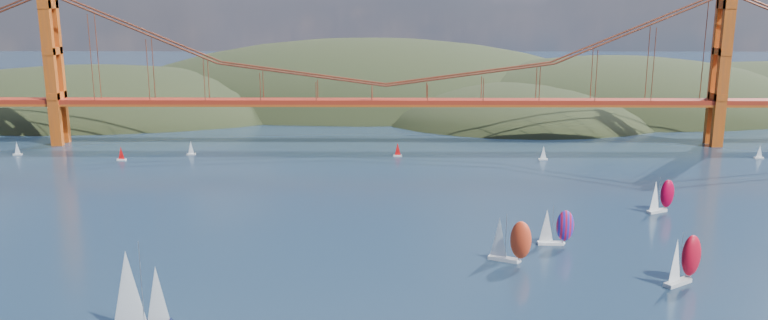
{
  "coord_description": "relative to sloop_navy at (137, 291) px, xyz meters",
  "views": [
    {
      "loc": [
        1.68,
        -89.66,
        55.87
      ],
      "look_at": [
        0.13,
        90.0,
        14.7
      ],
      "focal_mm": 35.0,
      "sensor_mm": 36.0,
      "label": 1
    }
  ],
  "objects": [
    {
      "name": "bridge",
      "position": [
        38.76,
        153.67,
        25.41
      ],
      "size": [
        552.0,
        12.0,
        55.0
      ],
      "color": "maroon",
      "rests_on": "ground"
    },
    {
      "name": "distant_boat_4",
      "position": [
        166.68,
        131.09,
        -4.42
      ],
      "size": [
        3.0,
        2.0,
        4.7
      ],
      "color": "silver",
      "rests_on": "ground"
    },
    {
      "name": "distant_boat_1",
      "position": [
        -86.21,
        134.23,
        -4.42
      ],
      "size": [
        3.0,
        2.0,
        4.7
      ],
      "color": "silver",
      "rests_on": "ground"
    },
    {
      "name": "racer_3",
      "position": [
        111.45,
        68.81,
        -2.4
      ],
      "size": [
        8.31,
        6.15,
        9.36
      ],
      "rotation": [
        0.0,
        0.0,
        0.47
      ],
      "color": "silver",
      "rests_on": "ground"
    },
    {
      "name": "distant_boat_2",
      "position": [
        -47.6,
        126.5,
        -4.42
      ],
      "size": [
        3.0,
        2.0,
        4.7
      ],
      "color": "silver",
      "rests_on": "ground"
    },
    {
      "name": "headlands",
      "position": [
        85.46,
        251.96,
        -19.28
      ],
      "size": [
        725.0,
        225.0,
        96.0
      ],
      "color": "black",
      "rests_on": "ground"
    },
    {
      "name": "distant_boat_9",
      "position": [
        44.71,
        133.49,
        -4.42
      ],
      "size": [
        3.0,
        2.0,
        4.7
      ],
      "color": "silver",
      "rests_on": "ground"
    },
    {
      "name": "racer_0",
      "position": [
        67.09,
        32.61,
        -1.93
      ],
      "size": [
        9.23,
        6.63,
        10.36
      ],
      "rotation": [
        0.0,
        0.0,
        -0.44
      ],
      "color": "silver",
      "rests_on": "ground"
    },
    {
      "name": "distant_boat_8",
      "position": [
        93.38,
        128.32,
        -4.42
      ],
      "size": [
        3.0,
        2.0,
        4.7
      ],
      "color": "silver",
      "rests_on": "ground"
    },
    {
      "name": "racer_1",
      "position": [
        98.81,
        20.82,
        -1.8
      ],
      "size": [
        9.23,
        7.71,
        10.63
      ],
      "rotation": [
        0.0,
        0.0,
        0.59
      ],
      "color": "silver",
      "rests_on": "ground"
    },
    {
      "name": "sloop_navy",
      "position": [
        0.0,
        0.0,
        0.0
      ],
      "size": [
        9.9,
        5.56,
        15.47
      ],
      "rotation": [
        0.0,
        0.0,
        0.0
      ],
      "color": "black",
      "rests_on": "ground"
    },
    {
      "name": "distant_boat_3",
      "position": [
        -26.55,
        135.27,
        -4.42
      ],
      "size": [
        3.0,
        2.0,
        4.7
      ],
      "color": "silver",
      "rests_on": "ground"
    },
    {
      "name": "racer_rwb",
      "position": [
        79.01,
        43.27,
        -2.53
      ],
      "size": [
        7.91,
        3.24,
        9.09
      ],
      "rotation": [
        0.0,
        0.0,
        -0.03
      ],
      "color": "white",
      "rests_on": "ground"
    }
  ]
}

